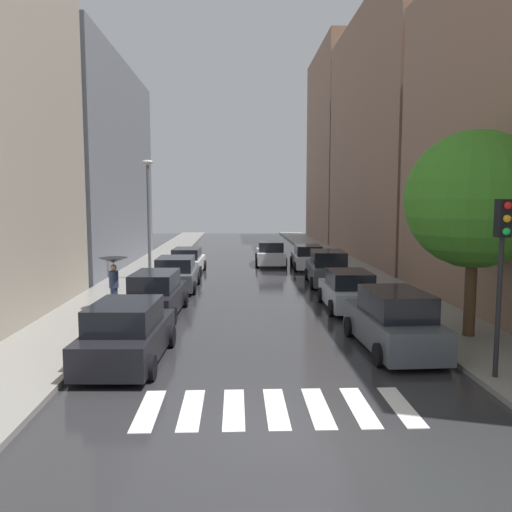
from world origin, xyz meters
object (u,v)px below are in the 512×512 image
(parked_car_right_fourth, at_px, (308,257))
(lamp_post_left, at_px, (149,210))
(parked_car_left_nearest, at_px, (127,334))
(parked_car_right_second, at_px, (348,291))
(traffic_light_right_corner, at_px, (502,249))
(pedestrian_foreground, at_px, (113,270))
(parked_car_right_third, at_px, (327,269))
(parked_car_left_third, at_px, (176,274))
(street_tree_right, at_px, (475,200))
(parked_car_left_second, at_px, (156,295))
(parked_car_right_nearest, at_px, (393,322))
(car_midroad, at_px, (270,254))
(parked_car_left_fourth, at_px, (187,262))

(parked_car_right_fourth, height_order, lamp_post_left, lamp_post_left)
(parked_car_left_nearest, bearing_deg, parked_car_right_second, -45.98)
(parked_car_right_fourth, height_order, traffic_light_right_corner, traffic_light_right_corner)
(parked_car_right_second, bearing_deg, pedestrian_foreground, 92.47)
(parked_car_left_nearest, height_order, parked_car_right_third, parked_car_right_third)
(parked_car_left_third, xyz_separation_m, parked_car_right_second, (7.56, -4.88, -0.03))
(street_tree_right, xyz_separation_m, traffic_light_right_corner, (-1.09, -3.85, -1.15))
(parked_car_left_second, relative_size, lamp_post_left, 0.74)
(parked_car_right_nearest, relative_size, parked_car_right_third, 1.00)
(parked_car_right_fourth, height_order, car_midroad, car_midroad)
(parked_car_left_fourth, height_order, parked_car_right_third, parked_car_right_third)
(parked_car_left_fourth, height_order, parked_car_right_nearest, parked_car_right_nearest)
(parked_car_left_third, relative_size, parked_car_right_fourth, 0.98)
(parked_car_right_nearest, bearing_deg, parked_car_left_fourth, 22.76)
(parked_car_right_fourth, bearing_deg, traffic_light_right_corner, -173.84)
(parked_car_right_second, relative_size, car_midroad, 0.92)
(parked_car_left_nearest, relative_size, pedestrian_foreground, 2.23)
(parked_car_left_third, bearing_deg, parked_car_right_nearest, -144.54)
(parked_car_right_third, distance_m, lamp_post_left, 10.09)
(parked_car_right_nearest, bearing_deg, car_midroad, 4.13)
(parked_car_left_fourth, distance_m, car_midroad, 6.74)
(parked_car_left_nearest, distance_m, parked_car_right_third, 15.02)
(parked_car_left_fourth, bearing_deg, parked_car_left_third, -178.42)
(parked_car_left_nearest, height_order, parked_car_right_nearest, parked_car_right_nearest)
(parked_car_left_nearest, xyz_separation_m, parked_car_right_fourth, (7.62, 19.21, -0.06))
(lamp_post_left, bearing_deg, car_midroad, 45.25)
(street_tree_right, xyz_separation_m, lamp_post_left, (-12.09, 12.31, -0.55))
(parked_car_right_fourth, bearing_deg, car_midroad, 48.29)
(lamp_post_left, bearing_deg, parked_car_right_second, -38.88)
(street_tree_right, distance_m, traffic_light_right_corner, 4.16)
(pedestrian_foreground, height_order, street_tree_right, street_tree_right)
(car_midroad, height_order, pedestrian_foreground, pedestrian_foreground)
(street_tree_right, bearing_deg, pedestrian_foreground, 159.75)
(parked_car_left_nearest, xyz_separation_m, pedestrian_foreground, (-1.84, 6.41, 0.89))
(parked_car_right_fourth, relative_size, street_tree_right, 0.71)
(parked_car_left_nearest, relative_size, parked_car_left_fourth, 1.02)
(parked_car_right_second, height_order, street_tree_right, street_tree_right)
(parked_car_right_third, distance_m, street_tree_right, 11.80)
(pedestrian_foreground, xyz_separation_m, street_tree_right, (12.21, -4.50, 2.75))
(parked_car_left_nearest, height_order, lamp_post_left, lamp_post_left)
(parked_car_right_nearest, relative_size, parked_car_right_fourth, 1.04)
(street_tree_right, bearing_deg, parked_car_left_second, 159.64)
(lamp_post_left, bearing_deg, parked_car_right_third, -8.21)
(parked_car_left_second, height_order, pedestrian_foreground, pedestrian_foreground)
(car_midroad, distance_m, street_tree_right, 20.42)
(parked_car_right_second, relative_size, lamp_post_left, 0.66)
(car_midroad, bearing_deg, street_tree_right, -164.04)
(parked_car_left_fourth, xyz_separation_m, parked_car_right_nearest, (7.59, -16.31, 0.11))
(parked_car_right_second, height_order, parked_car_right_fourth, parked_car_right_second)
(parked_car_right_fourth, distance_m, traffic_light_right_corner, 21.37)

